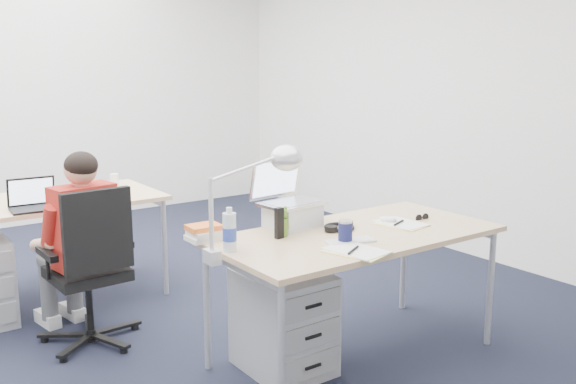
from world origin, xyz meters
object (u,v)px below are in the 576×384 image
(water_bottle, at_px, (229,229))
(sunglasses, at_px, (422,218))
(office_chair, at_px, (91,300))
(wireless_keyboard, at_px, (350,241))
(drawer_pedestal_near, at_px, (283,322))
(can_koozie, at_px, (345,231))
(book_stack, at_px, (205,232))
(cordless_phone, at_px, (279,223))
(bear_figurine, at_px, (282,221))
(desk_lamp, at_px, (242,202))
(desk_near, at_px, (356,240))
(computer_mouse, at_px, (388,219))
(seated_person, at_px, (76,245))
(far_cup, at_px, (114,180))
(desk_far, at_px, (39,207))
(dark_laptop, at_px, (34,194))
(headphones, at_px, (339,226))
(silver_laptop, at_px, (293,195))

(water_bottle, bearing_deg, sunglasses, -5.09)
(office_chair, distance_m, wireless_keyboard, 1.60)
(office_chair, bearing_deg, drawer_pedestal_near, -54.13)
(can_koozie, bearing_deg, book_stack, 140.23)
(water_bottle, relative_size, cordless_phone, 1.32)
(bear_figurine, bearing_deg, wireless_keyboard, -64.15)
(cordless_phone, xyz_separation_m, desk_lamp, (-0.34, -0.17, 0.19))
(wireless_keyboard, bearing_deg, desk_near, 53.44)
(computer_mouse, height_order, can_koozie, can_koozie)
(wireless_keyboard, bearing_deg, seated_person, 141.37)
(water_bottle, relative_size, far_cup, 2.49)
(computer_mouse, bearing_deg, desk_far, 105.85)
(desk_lamp, bearing_deg, dark_laptop, 121.68)
(desk_far, relative_size, dark_laptop, 5.52)
(wireless_keyboard, bearing_deg, cordless_phone, 147.24)
(office_chair, xyz_separation_m, can_koozie, (0.97, -1.15, 0.52))
(drawer_pedestal_near, relative_size, headphones, 2.47)
(computer_mouse, relative_size, desk_lamp, 0.19)
(desk_near, height_order, headphones, headphones)
(seated_person, xyz_separation_m, water_bottle, (0.43, -1.09, 0.27))
(headphones, xyz_separation_m, book_stack, (-0.72, 0.25, 0.02))
(office_chair, height_order, drawer_pedestal_near, office_chair)
(computer_mouse, height_order, desk_lamp, desk_lamp)
(computer_mouse, bearing_deg, bear_figurine, 146.87)
(office_chair, bearing_deg, book_stack, -61.68)
(desk_far, xyz_separation_m, wireless_keyboard, (1.04, -2.01, 0.05))
(desk_far, relative_size, far_cup, 17.97)
(water_bottle, xyz_separation_m, cordless_phone, (0.33, 0.04, -0.03))
(can_koozie, relative_size, book_stack, 0.66)
(drawer_pedestal_near, relative_size, book_stack, 2.99)
(desk_near, height_order, seated_person, seated_person)
(computer_mouse, distance_m, headphones, 0.33)
(headphones, height_order, dark_laptop, dark_laptop)
(drawer_pedestal_near, distance_m, can_koozie, 0.61)
(silver_laptop, bearing_deg, drawer_pedestal_near, -141.80)
(bear_figurine, bearing_deg, far_cup, 85.30)
(desk_near, bearing_deg, desk_far, 122.32)
(office_chair, xyz_separation_m, bear_figurine, (0.78, -0.86, 0.54))
(desk_near, distance_m, can_koozie, 0.24)
(can_koozie, relative_size, bear_figurine, 0.73)
(silver_laptop, height_order, wireless_keyboard, silver_laptop)
(office_chair, relative_size, sunglasses, 9.73)
(seated_person, height_order, far_cup, seated_person)
(desk_lamp, distance_m, far_cup, 2.13)
(office_chair, relative_size, book_stack, 5.24)
(desk_near, xyz_separation_m, headphones, (-0.03, 0.10, 0.06))
(water_bottle, xyz_separation_m, book_stack, (-0.00, 0.25, -0.07))
(desk_near, relative_size, silver_laptop, 4.28)
(silver_laptop, bearing_deg, desk_far, 115.78)
(seated_person, distance_m, book_stack, 0.97)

